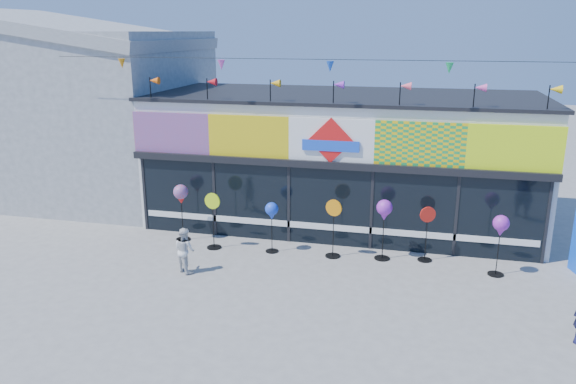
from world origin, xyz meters
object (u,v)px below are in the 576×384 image
(spinner_2, at_px, (272,212))
(spinner_1, at_px, (213,219))
(spinner_0, at_px, (181,196))
(spinner_5, at_px, (427,232))
(spinner_6, at_px, (501,228))
(child, at_px, (185,250))
(spinner_3, at_px, (333,227))
(spinner_4, at_px, (384,212))

(spinner_2, bearing_deg, spinner_1, -176.01)
(spinner_0, height_order, spinner_5, spinner_0)
(spinner_5, xyz_separation_m, spinner_6, (1.78, -0.54, 0.48))
(child, bearing_deg, spinner_2, -103.34)
(spinner_0, xyz_separation_m, child, (1.00, -2.12, -0.77))
(spinner_5, height_order, spinner_6, spinner_6)
(spinner_2, xyz_separation_m, child, (-1.82, -1.85, -0.57))
(spinner_2, height_order, spinner_3, spinner_3)
(spinner_0, distance_m, child, 2.47)
(spinner_0, height_order, spinner_6, spinner_0)
(spinner_3, xyz_separation_m, spinner_4, (1.34, 0.16, 0.48))
(child, bearing_deg, spinner_3, -120.65)
(spinner_6, relative_size, child, 1.34)
(spinner_4, xyz_separation_m, child, (-4.89, -2.05, -0.75))
(spinner_0, relative_size, spinner_5, 1.12)
(spinner_0, height_order, child, spinner_0)
(spinner_1, xyz_separation_m, spinner_4, (4.77, 0.32, 0.48))
(spinner_0, xyz_separation_m, spinner_4, (5.90, -0.07, -0.02))
(spinner_4, height_order, child, spinner_4)
(spinner_3, height_order, spinner_5, spinner_3)
(spinner_5, distance_m, child, 6.43)
(spinner_3, bearing_deg, spinner_0, 177.16)
(spinner_0, relative_size, spinner_4, 1.01)
(spinner_5, bearing_deg, spinner_4, -172.11)
(spinner_1, distance_m, child, 1.76)
(spinner_0, bearing_deg, spinner_3, -2.84)
(spinner_0, relative_size, child, 1.43)
(spinner_1, bearing_deg, spinner_4, 3.87)
(spinner_1, bearing_deg, spinner_3, 2.78)
(spinner_0, xyz_separation_m, spinner_3, (4.55, -0.23, -0.50))
(spinner_4, xyz_separation_m, spinner_5, (1.14, 0.16, -0.54))
(spinner_4, relative_size, spinner_6, 1.05)
(spinner_2, relative_size, spinner_4, 0.86)
(spinner_0, height_order, spinner_2, spinner_0)
(spinner_2, bearing_deg, child, -134.58)
(spinner_5, bearing_deg, spinner_2, -175.09)
(spinner_1, distance_m, spinner_2, 1.73)
(spinner_2, bearing_deg, spinner_0, 174.47)
(spinner_4, xyz_separation_m, spinner_6, (2.91, -0.38, -0.07))
(spinner_1, relative_size, spinner_6, 1.02)
(spinner_2, distance_m, spinner_3, 1.75)
(spinner_0, relative_size, spinner_2, 1.18)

